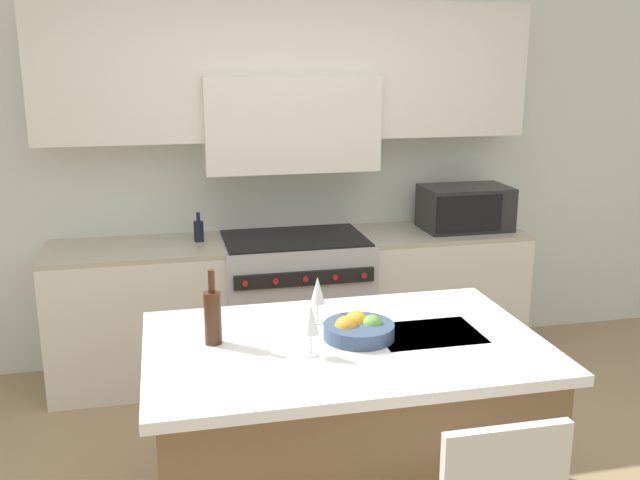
% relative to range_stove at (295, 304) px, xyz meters
% --- Properties ---
extents(back_cabinetry, '(10.00, 0.46, 2.70)m').
position_rel_range_stove_xyz_m(back_cabinetry, '(0.00, 0.27, 1.12)').
color(back_cabinetry, silver).
rests_on(back_cabinetry, ground_plane).
extents(back_counter, '(3.13, 0.62, 0.91)m').
position_rel_range_stove_xyz_m(back_counter, '(0.00, 0.02, -0.01)').
color(back_counter, silver).
rests_on(back_counter, ground_plane).
extents(range_stove, '(0.95, 0.70, 0.92)m').
position_rel_range_stove_xyz_m(range_stove, '(0.00, 0.00, 0.00)').
color(range_stove, '#B7B7BC').
rests_on(range_stove, ground_plane).
extents(microwave, '(0.59, 0.38, 0.30)m').
position_rel_range_stove_xyz_m(microwave, '(1.19, 0.02, 0.60)').
color(microwave, black).
rests_on(microwave, back_counter).
extents(kitchen_island, '(1.65, 1.06, 0.91)m').
position_rel_range_stove_xyz_m(kitchen_island, '(-0.11, -1.73, -0.00)').
color(kitchen_island, brown).
rests_on(kitchen_island, ground_plane).
extents(wine_bottle, '(0.07, 0.07, 0.32)m').
position_rel_range_stove_xyz_m(wine_bottle, '(-0.65, -1.64, 0.57)').
color(wine_bottle, '#422314').
rests_on(wine_bottle, kitchen_island).
extents(wine_glass_near, '(0.07, 0.07, 0.21)m').
position_rel_range_stove_xyz_m(wine_glass_near, '(-0.28, -1.84, 0.60)').
color(wine_glass_near, white).
rests_on(wine_glass_near, kitchen_island).
extents(wine_glass_far, '(0.07, 0.07, 0.21)m').
position_rel_range_stove_xyz_m(wine_glass_far, '(-0.18, -1.50, 0.60)').
color(wine_glass_far, white).
rests_on(wine_glass_far, kitchen_island).
extents(fruit_bowl, '(0.30, 0.30, 0.11)m').
position_rel_range_stove_xyz_m(fruit_bowl, '(-0.05, -1.71, 0.49)').
color(fruit_bowl, '#384C6B').
rests_on(fruit_bowl, kitchen_island).
extents(oil_bottle_on_counter, '(0.06, 0.06, 0.19)m').
position_rel_range_stove_xyz_m(oil_bottle_on_counter, '(-0.61, 0.08, 0.52)').
color(oil_bottle_on_counter, black).
rests_on(oil_bottle_on_counter, back_counter).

